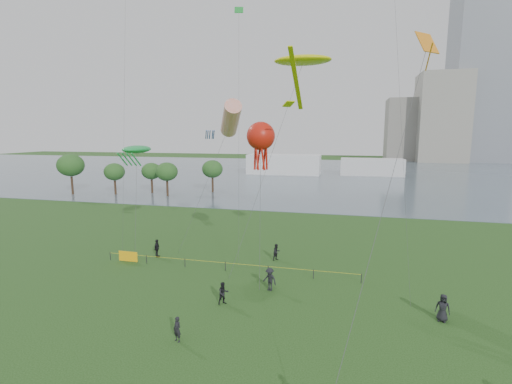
# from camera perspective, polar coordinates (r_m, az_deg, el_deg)

# --- Properties ---
(ground_plane) EXTENTS (400.00, 400.00, 0.00)m
(ground_plane) POSITION_cam_1_polar(r_m,az_deg,el_deg) (22.26, -6.78, -25.05)
(ground_plane) COLOR #193B12
(lake) EXTENTS (400.00, 120.00, 0.08)m
(lake) POSITION_cam_1_polar(r_m,az_deg,el_deg) (118.05, 10.46, 2.84)
(lake) COLOR slate
(lake) RESTS_ON ground_plane
(tower) EXTENTS (24.00, 24.00, 120.00)m
(tower) POSITION_cam_1_polar(r_m,az_deg,el_deg) (199.06, 31.89, 21.55)
(tower) COLOR slate
(tower) RESTS_ON ground_plane
(building_mid) EXTENTS (20.00, 20.00, 38.00)m
(building_mid) POSITION_cam_1_polar(r_m,az_deg,el_deg) (183.59, 26.57, 10.14)
(building_mid) COLOR gray
(building_mid) RESTS_ON ground_plane
(building_low) EXTENTS (16.00, 18.00, 28.00)m
(building_low) POSITION_cam_1_polar(r_m,az_deg,el_deg) (186.94, 21.83, 8.87)
(building_low) COLOR slate
(building_low) RESTS_ON ground_plane
(pavilion_left) EXTENTS (22.00, 8.00, 6.00)m
(pavilion_left) POSITION_cam_1_polar(r_m,az_deg,el_deg) (114.14, 4.32, 4.25)
(pavilion_left) COLOR white
(pavilion_left) RESTS_ON ground_plane
(pavilion_right) EXTENTS (18.00, 7.00, 5.00)m
(pavilion_right) POSITION_cam_1_polar(r_m,az_deg,el_deg) (115.87, 17.38, 3.69)
(pavilion_right) COLOR silver
(pavilion_right) RESTS_ON ground_plane
(trees) EXTENTS (31.78, 14.33, 8.28)m
(trees) POSITION_cam_1_polar(r_m,az_deg,el_deg) (79.79, -18.29, 3.36)
(trees) COLOR #342317
(trees) RESTS_ON ground_plane
(fence) EXTENTS (24.07, 0.07, 1.05)m
(fence) POSITION_cam_1_polar(r_m,az_deg,el_deg) (36.92, -13.92, -10.05)
(fence) COLOR black
(fence) RESTS_ON ground_plane
(spectator_a) EXTENTS (1.03, 1.01, 1.67)m
(spectator_a) POSITION_cam_1_polar(r_m,az_deg,el_deg) (28.28, -5.05, -15.26)
(spectator_a) COLOR black
(spectator_a) RESTS_ON ground_plane
(spectator_b) EXTENTS (1.39, 1.12, 1.88)m
(spectator_b) POSITION_cam_1_polar(r_m,az_deg,el_deg) (30.35, 2.13, -13.27)
(spectator_b) COLOR black
(spectator_b) RESTS_ON ground_plane
(spectator_c) EXTENTS (0.56, 1.12, 1.84)m
(spectator_c) POSITION_cam_1_polar(r_m,az_deg,el_deg) (39.29, -15.00, -8.36)
(spectator_c) COLOR black
(spectator_c) RESTS_ON ground_plane
(spectator_d) EXTENTS (1.05, 0.84, 1.88)m
(spectator_d) POSITION_cam_1_polar(r_m,az_deg,el_deg) (28.72, 26.80, -15.62)
(spectator_d) COLOR black
(spectator_d) RESTS_ON ground_plane
(spectator_f) EXTENTS (0.67, 0.57, 1.55)m
(spectator_f) POSITION_cam_1_polar(r_m,az_deg,el_deg) (24.25, -12.02, -19.96)
(spectator_f) COLOR black
(spectator_f) RESTS_ON ground_plane
(spectator_g) EXTENTS (0.98, 1.01, 1.64)m
(spectator_g) POSITION_cam_1_polar(r_m,az_deg,el_deg) (37.19, 3.19, -9.21)
(spectator_g) COLOR black
(spectator_g) RESTS_ON ground_plane
(kite_stingray) EXTENTS (7.92, 10.14, 19.50)m
(kite_stingray) POSITION_cam_1_polar(r_m,az_deg,el_deg) (36.27, 7.16, 19.38)
(kite_stingray) COLOR #3F3F42
(kite_windsock) EXTENTS (7.16, 5.03, 15.78)m
(kite_windsock) POSITION_cam_1_polar(r_m,az_deg,el_deg) (37.96, -3.92, 11.19)
(kite_windsock) COLOR #3F3F42
(kite_creature) EXTENTS (3.09, 6.61, 11.14)m
(kite_creature) POSITION_cam_1_polar(r_m,az_deg,el_deg) (42.97, -17.88, 6.23)
(kite_creature) COLOR #3F3F42
(kite_octopus) EXTENTS (2.43, 5.00, 13.44)m
(kite_octopus) POSITION_cam_1_polar(r_m,az_deg,el_deg) (31.99, 0.75, 8.51)
(kite_octopus) COLOR #3F3F42
(kite_delta) EXTENTS (6.09, 14.05, 18.52)m
(kite_delta) POSITION_cam_1_polar(r_m,az_deg,el_deg) (25.28, 24.40, 18.37)
(kite_delta) COLOR #3F3F42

